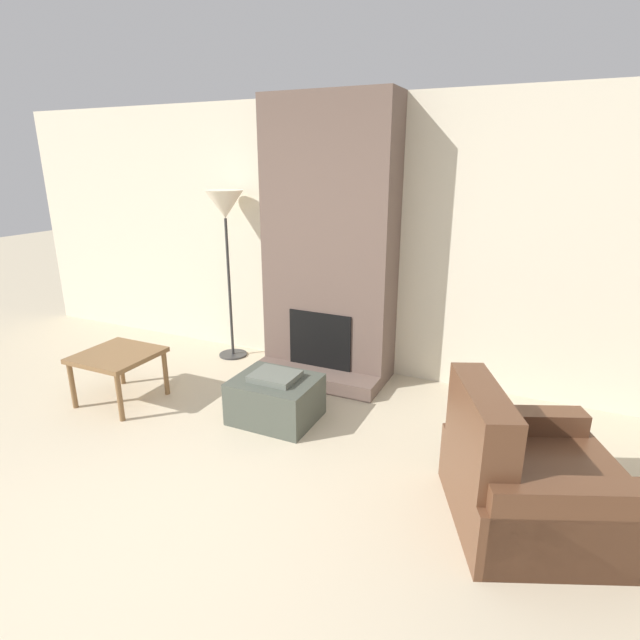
{
  "coord_description": "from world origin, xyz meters",
  "views": [
    {
      "loc": [
        1.88,
        -1.5,
        2.04
      ],
      "look_at": [
        0.0,
        2.54,
        0.61
      ],
      "focal_mm": 28.0,
      "sensor_mm": 36.0,
      "label": 1
    }
  ],
  "objects_px": {
    "ottoman": "(276,398)",
    "floor_lamp_left": "(225,213)",
    "armchair": "(524,484)",
    "side_table": "(118,359)"
  },
  "relations": [
    {
      "from": "floor_lamp_left",
      "to": "armchair",
      "type": "bearing_deg",
      "value": -26.25
    },
    {
      "from": "armchair",
      "to": "floor_lamp_left",
      "type": "height_order",
      "value": "floor_lamp_left"
    },
    {
      "from": "ottoman",
      "to": "floor_lamp_left",
      "type": "bearing_deg",
      "value": 137.74
    },
    {
      "from": "armchair",
      "to": "side_table",
      "type": "xyz_separation_m",
      "value": [
        -3.31,
        0.18,
        0.13
      ]
    },
    {
      "from": "armchair",
      "to": "floor_lamp_left",
      "type": "bearing_deg",
      "value": 40.73
    },
    {
      "from": "ottoman",
      "to": "side_table",
      "type": "relative_size",
      "value": 1.06
    },
    {
      "from": "floor_lamp_left",
      "to": "side_table",
      "type": "bearing_deg",
      "value": -101.65
    },
    {
      "from": "armchair",
      "to": "side_table",
      "type": "height_order",
      "value": "armchair"
    },
    {
      "from": "ottoman",
      "to": "armchair",
      "type": "height_order",
      "value": "armchair"
    },
    {
      "from": "ottoman",
      "to": "armchair",
      "type": "relative_size",
      "value": 0.55
    }
  ]
}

